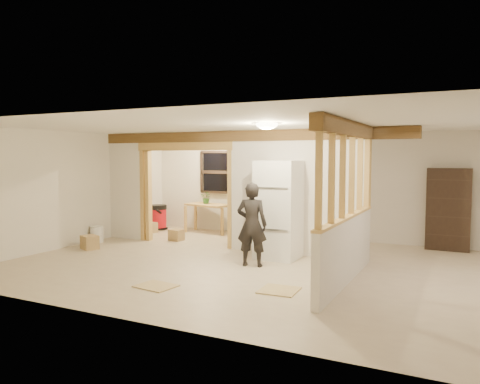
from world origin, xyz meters
The scene contains 28 objects.
floor centered at (0.00, 0.00, -0.01)m, with size 9.00×6.50×0.01m, color #C5B393.
ceiling centered at (0.00, 0.00, 2.50)m, with size 9.00×6.50×0.01m, color white.
wall_back centered at (0.00, 3.25, 1.25)m, with size 9.00×0.01×2.50m, color silver.
wall_front centered at (0.00, -3.25, 1.25)m, with size 9.00×0.01×2.50m, color silver.
wall_left centered at (-4.50, 0.00, 1.25)m, with size 0.01×6.50×2.50m, color silver.
partition_left_stub centered at (-4.05, 1.20, 1.25)m, with size 0.90×0.12×2.50m, color silver.
partition_center centered at (0.20, 1.20, 1.25)m, with size 2.80×0.12×2.50m, color silver.
doorway_frame centered at (-2.40, 1.20, 1.10)m, with size 2.46×0.14×2.20m, color tan.
header_beam_back centered at (-1.00, 1.20, 2.38)m, with size 7.00×0.18×0.22m, color brown.
header_beam_right centered at (1.60, -0.40, 2.38)m, with size 0.18×3.30×0.22m, color brown.
pony_wall centered at (1.60, -0.40, 0.50)m, with size 0.12×3.20×1.00m, color silver.
stud_partition centered at (1.60, -0.40, 1.66)m, with size 0.14×3.20×1.32m, color tan.
window_back centered at (-2.60, 3.17, 1.55)m, with size 1.12×0.10×1.10m, color black.
ceiling_dome_main centered at (0.30, -0.50, 2.48)m, with size 0.36×0.36×0.16m, color #FFEABF.
ceiling_dome_util centered at (-2.50, 2.30, 2.48)m, with size 0.32×0.32×0.14m, color #FFEABF.
hanging_bulb centered at (-2.00, 1.60, 2.18)m, with size 0.07×0.07×0.07m, color #FFD88C.
refrigerator centered at (0.01, 0.76, 0.94)m, with size 0.77×0.75×1.88m, color silver.
woman centered at (-0.17, -0.07, 0.75)m, with size 0.55×0.36×1.50m, color black.
work_table centered at (-2.74, 2.81, 0.37)m, with size 1.18×0.59×0.74m, color tan.
potted_plant centered at (-2.82, 2.86, 0.90)m, with size 0.28×0.24×0.31m, color #295D27.
shop_vac centered at (-4.20, 2.64, 0.34)m, with size 0.51×0.51×0.67m, color #B30E17.
bookshelf centered at (2.90, 3.04, 0.86)m, with size 0.86×0.29×1.72m, color black.
bucket centered at (-4.32, 0.47, 0.19)m, with size 0.29×0.29×0.37m, color white.
box_util_a centered at (-2.82, 1.47, 0.13)m, with size 0.30×0.26×0.26m, color tan.
box_util_b centered at (-4.05, 2.09, 0.13)m, with size 0.29×0.29×0.27m, color tan.
box_front centered at (-3.90, -0.19, 0.14)m, with size 0.35×0.29×0.29m, color tan.
floor_panel_near centered at (0.85, -1.31, 0.01)m, with size 0.54×0.54×0.02m, color tan.
floor_panel_far centered at (-0.90, -1.92, 0.01)m, with size 0.57×0.46×0.02m, color tan.
Camera 1 is at (3.30, -7.55, 1.95)m, focal length 35.00 mm.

